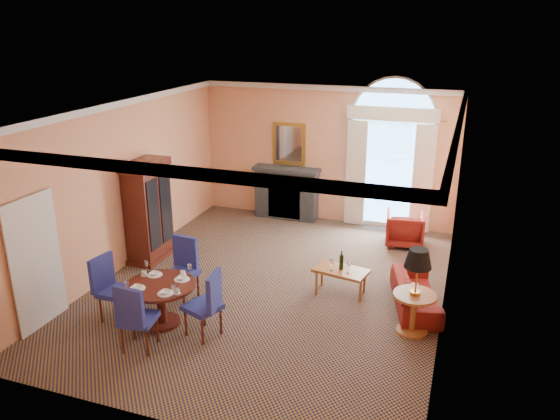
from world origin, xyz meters
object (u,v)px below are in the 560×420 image
(armoire, at_px, (148,212))
(armchair, at_px, (405,229))
(sofa, at_px, (416,293))
(dining_table, at_px, (161,294))
(side_table, at_px, (416,281))
(coffee_table, at_px, (341,271))

(armoire, distance_m, armchair, 5.35)
(armoire, relative_size, sofa, 1.20)
(dining_table, height_order, side_table, side_table)
(sofa, bearing_deg, coffee_table, 75.05)
(coffee_table, height_order, side_table, side_table)
(armoire, distance_m, dining_table, 2.70)
(sofa, xyz_separation_m, armchair, (-0.52, 2.64, 0.12))
(dining_table, bearing_deg, side_table, 15.67)
(sofa, distance_m, coffee_table, 1.31)
(dining_table, xyz_separation_m, coffee_table, (2.43, 1.93, -0.09))
(armoire, xyz_separation_m, dining_table, (1.54, -2.17, -0.45))
(armoire, xyz_separation_m, coffee_table, (3.98, -0.24, -0.54))
(dining_table, xyz_separation_m, side_table, (3.78, 1.06, 0.35))
(dining_table, distance_m, armchair, 5.57)
(sofa, distance_m, armchair, 2.69)
(sofa, relative_size, armchair, 2.11)
(coffee_table, bearing_deg, side_table, -22.34)
(armoire, distance_m, side_table, 5.43)
(armchair, bearing_deg, sofa, 93.36)
(side_table, bearing_deg, coffee_table, 147.20)
(armchair, distance_m, coffee_table, 2.74)
(dining_table, xyz_separation_m, sofa, (3.73, 1.92, -0.28))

